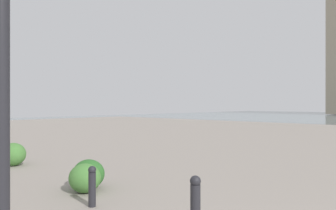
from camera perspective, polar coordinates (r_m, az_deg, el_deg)
name	(u,v)px	position (r m, az deg, el deg)	size (l,w,h in m)	color
lamppost	(1,8)	(3.32, -27.46, 15.00)	(0.98, 0.28, 3.73)	#232328
bollard_near	(195,209)	(3.95, 4.88, -17.96)	(0.13, 0.13, 0.83)	#232328
bollard_mid	(92,185)	(5.51, -13.31, -13.68)	(0.13, 0.13, 0.66)	#232328
shrub_low	(89,174)	(6.68, -13.90, -11.77)	(0.67, 0.60, 0.57)	#2D6628
shrub_round	(85,178)	(6.39, -14.53, -12.43)	(0.64, 0.58, 0.54)	#477F38
shrub_wide	(13,154)	(9.75, -25.79, -7.88)	(0.73, 0.65, 0.62)	#477F38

